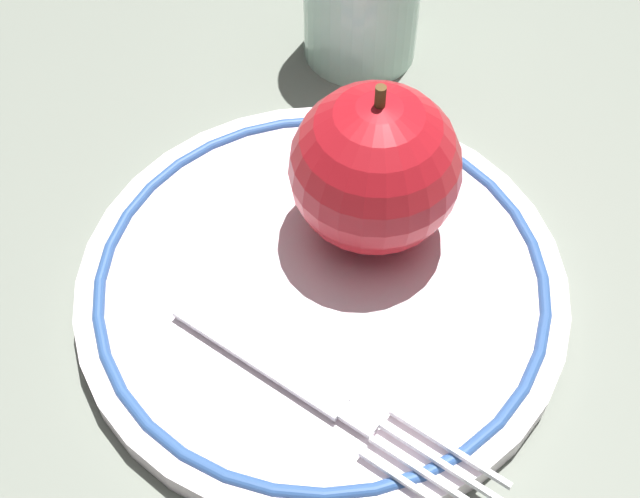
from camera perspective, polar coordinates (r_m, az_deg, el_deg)
ground_plane at (r=0.45m, az=0.11°, el=-3.05°), size 2.00×2.00×0.00m
plate at (r=0.44m, az=0.00°, el=-2.17°), size 0.24×0.24×0.02m
apple_red_whole at (r=0.43m, az=3.54°, el=5.17°), size 0.08×0.08×0.09m
fork at (r=0.40m, az=-0.13°, el=-9.28°), size 0.09×0.16×0.00m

